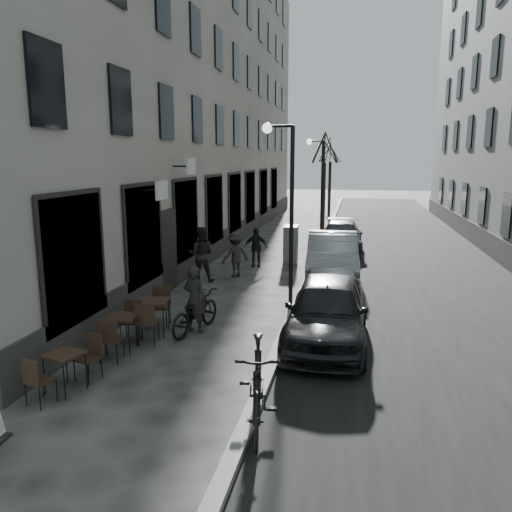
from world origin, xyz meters
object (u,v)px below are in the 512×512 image
(bistro_set_c, at_px, (154,314))
(pedestrian_far, at_px, (256,247))
(bistro_set_a, at_px, (65,368))
(moped, at_px, (258,384))
(car_mid, at_px, (332,256))
(bistro_set_b, at_px, (121,329))
(car_near, at_px, (327,310))
(streetlamp_near, at_px, (286,195))
(car_far, at_px, (341,237))
(tree_near, at_px, (325,149))
(pedestrian_mid, at_px, (235,255))
(streetlamp_far, at_px, (319,178))
(utility_cabinet, at_px, (291,244))
(bicycle, at_px, (195,312))
(tree_far, at_px, (331,150))
(pedestrian_near, at_px, (201,254))

(bistro_set_c, bearing_deg, pedestrian_far, 75.08)
(bistro_set_a, relative_size, moped, 0.67)
(bistro_set_c, height_order, car_mid, car_mid)
(bistro_set_b, distance_m, car_mid, 8.70)
(pedestrian_far, relative_size, car_near, 0.34)
(streetlamp_near, xyz_separation_m, bistro_set_b, (-3.00, -4.14, -2.68))
(streetlamp_near, distance_m, car_far, 9.17)
(bistro_set_c, relative_size, pedestrian_far, 1.13)
(tree_near, relative_size, pedestrian_mid, 3.59)
(streetlamp_far, distance_m, pedestrian_far, 7.70)
(bistro_set_b, relative_size, car_mid, 0.33)
(car_near, distance_m, moped, 3.95)
(tree_near, height_order, pedestrian_mid, tree_near)
(pedestrian_far, bearing_deg, utility_cabinet, 35.07)
(car_far, bearing_deg, car_near, -90.42)
(bicycle, height_order, car_far, car_far)
(bistro_set_b, bearing_deg, pedestrian_mid, 78.76)
(car_near, xyz_separation_m, car_mid, (-0.20, 6.25, 0.04))
(pedestrian_far, bearing_deg, tree_far, 73.28)
(bistro_set_a, distance_m, pedestrian_mid, 9.29)
(moped, bearing_deg, bistro_set_b, 134.82)
(utility_cabinet, distance_m, car_mid, 3.19)
(streetlamp_far, distance_m, car_mid, 8.91)
(bistro_set_c, xyz_separation_m, car_far, (4.01, 11.77, 0.16))
(bistro_set_b, relative_size, car_near, 0.36)
(tree_near, xyz_separation_m, bistro_set_c, (-2.78, -18.04, -4.15))
(moped, bearing_deg, utility_cabinet, 85.04)
(bicycle, bearing_deg, tree_far, -79.83)
(tree_near, relative_size, bistro_set_b, 3.55)
(bistro_set_c, bearing_deg, car_mid, 50.59)
(bistro_set_a, bearing_deg, bicycle, 85.75)
(bistro_set_b, distance_m, car_far, 13.57)
(utility_cabinet, bearing_deg, bistro_set_c, -105.22)
(pedestrian_far, height_order, moped, pedestrian_far)
(tree_far, distance_m, car_far, 12.96)
(bicycle, bearing_deg, tree_near, -81.35)
(pedestrian_mid, distance_m, pedestrian_far, 1.89)
(pedestrian_near, bearing_deg, pedestrian_far, -124.49)
(pedestrian_near, bearing_deg, bicycle, 97.95)
(streetlamp_near, xyz_separation_m, pedestrian_far, (-1.84, 4.92, -2.40))
(moped, bearing_deg, streetlamp_far, 81.49)
(tree_near, relative_size, tree_far, 1.00)
(bistro_set_c, height_order, pedestrian_mid, pedestrian_mid)
(moped, bearing_deg, car_far, 76.97)
(utility_cabinet, xyz_separation_m, car_far, (1.93, 2.60, -0.06))
(tree_far, height_order, bistro_set_b, tree_far)
(streetlamp_near, relative_size, utility_cabinet, 3.45)
(pedestrian_near, height_order, car_near, pedestrian_near)
(bistro_set_b, distance_m, pedestrian_near, 6.38)
(car_far, distance_m, moped, 15.36)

